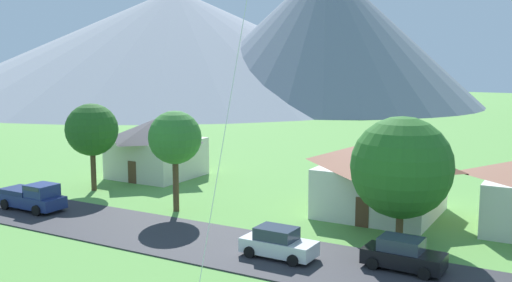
{
  "coord_description": "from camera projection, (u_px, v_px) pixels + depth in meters",
  "views": [
    {
      "loc": [
        11.16,
        -0.05,
        11.09
      ],
      "look_at": [
        -0.19,
        19.98,
        7.8
      ],
      "focal_mm": 41.06,
      "sensor_mm": 36.0,
      "label": 1
    }
  ],
  "objects": [
    {
      "name": "house_right_center",
      "position": [
        381.0,
        175.0,
        41.56
      ],
      "size": [
        8.4,
        8.38,
        5.4
      ],
      "color": "silver",
      "rests_on": "ground"
    },
    {
      "name": "pickup_truck_navy_west_side",
      "position": [
        33.0,
        197.0,
        42.58
      ],
      "size": [
        5.22,
        2.36,
        1.99
      ],
      "color": "navy",
      "rests_on": "road_strip"
    },
    {
      "name": "mountain_central_ridge",
      "position": [
        269.0,
        55.0,
        195.34
      ],
      "size": [
        85.07,
        85.07,
        23.81
      ],
      "primitive_type": "cone",
      "color": "#8E939E",
      "rests_on": "ground"
    },
    {
      "name": "tree_right_of_center",
      "position": [
        402.0,
        167.0,
        34.69
      ],
      "size": [
        6.1,
        6.1,
        7.69
      ],
      "color": "brown",
      "rests_on": "ground"
    },
    {
      "name": "parked_car_white_mid_west",
      "position": [
        278.0,
        243.0,
        32.5
      ],
      "size": [
        4.23,
        2.14,
        1.68
      ],
      "color": "white",
      "rests_on": "road_strip"
    },
    {
      "name": "tree_left_of_center",
      "position": [
        175.0,
        138.0,
        41.86
      ],
      "size": [
        3.84,
        3.84,
        7.35
      ],
      "color": "#4C3823",
      "rests_on": "ground"
    },
    {
      "name": "road_strip",
      "position": [
        334.0,
        266.0,
        31.24
      ],
      "size": [
        160.0,
        6.94,
        0.08
      ],
      "primitive_type": "cube",
      "color": "#2D2D33",
      "rests_on": "ground"
    },
    {
      "name": "mountain_far_east_ridge",
      "position": [
        325.0,
        34.0,
        138.1
      ],
      "size": [
        72.7,
        72.7,
        33.33
      ],
      "primitive_type": "cone",
      "color": "slate",
      "rests_on": "ground"
    },
    {
      "name": "parked_car_black_east_end",
      "position": [
        403.0,
        254.0,
        30.64
      ],
      "size": [
        4.27,
        2.21,
        1.68
      ],
      "color": "black",
      "rests_on": "road_strip"
    },
    {
      "name": "house_leftmost",
      "position": [
        157.0,
        147.0,
        54.67
      ],
      "size": [
        7.57,
        7.55,
        5.48
      ],
      "color": "beige",
      "rests_on": "ground"
    },
    {
      "name": "mountain_east_ridge",
      "position": [
        176.0,
        44.0,
        160.48
      ],
      "size": [
        133.55,
        133.55,
        29.6
      ],
      "primitive_type": "cone",
      "color": "#8E939E",
      "rests_on": "ground"
    },
    {
      "name": "mountain_west_ridge",
      "position": [
        215.0,
        59.0,
        157.81
      ],
      "size": [
        94.3,
        94.3,
        21.68
      ],
      "primitive_type": "cone",
      "color": "#8E939E",
      "rests_on": "ground"
    },
    {
      "name": "tree_near_right",
      "position": [
        92.0,
        130.0,
        48.55
      ],
      "size": [
        4.36,
        4.36,
        7.34
      ],
      "color": "#4C3823",
      "rests_on": "ground"
    }
  ]
}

